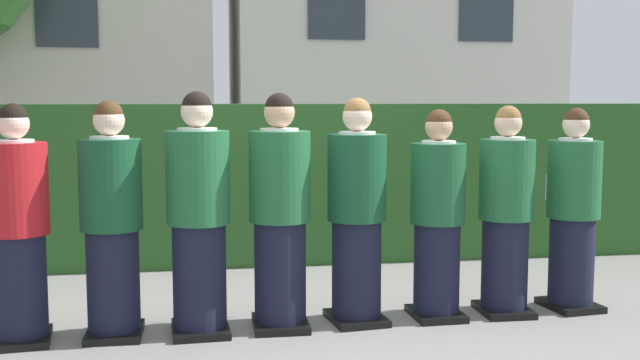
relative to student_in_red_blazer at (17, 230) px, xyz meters
name	(u,v)px	position (x,y,z in m)	size (l,w,h in m)	color
ground_plane	(320,324)	(2.04, 0.09, -0.76)	(60.00, 60.00, 0.00)	gray
student_in_red_blazer	(17,230)	(0.00, 0.00, 0.00)	(0.42, 0.53, 1.60)	black
student_front_row_1	(112,226)	(0.60, 0.04, 0.01)	(0.42, 0.51, 1.61)	black
student_front_row_2	(199,219)	(1.19, 0.02, 0.04)	(0.44, 0.50, 1.68)	black
student_front_row_3	(280,217)	(1.75, 0.06, 0.04)	(0.43, 0.52, 1.67)	black
student_front_row_4	(357,216)	(2.32, 0.11, 0.02)	(0.43, 0.54, 1.63)	black
student_front_row_5	(437,220)	(2.93, 0.12, -0.02)	(0.40, 0.45, 1.55)	black
student_front_row_6	(506,216)	(3.47, 0.14, -0.01)	(0.41, 0.46, 1.58)	black
student_front_row_7	(573,214)	(4.04, 0.19, -0.02)	(0.41, 0.52, 1.56)	black
hedge	(283,182)	(2.04, 2.37, 0.03)	(11.59, 0.70, 1.58)	#285623
school_building_annex	(383,2)	(4.59, 8.52, 2.63)	(5.73, 4.05, 6.61)	silver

